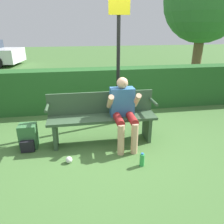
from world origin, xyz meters
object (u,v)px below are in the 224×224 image
object	(u,v)px
backpack	(28,137)
park_bench	(102,116)
tree	(205,1)
signpost	(118,57)
water_bottle	(142,160)
person_seated	(123,109)

from	to	relation	value
backpack	park_bench	bearing A→B (deg)	2.11
park_bench	tree	xyz separation A→B (m)	(4.17, 4.34, 2.26)
backpack	signpost	bearing A→B (deg)	24.53
water_bottle	person_seated	bearing A→B (deg)	100.59
signpost	park_bench	bearing A→B (deg)	-120.22
person_seated	backpack	size ratio (longest dim) A/B	2.76
person_seated	tree	world-z (taller)	tree
park_bench	signpost	bearing A→B (deg)	59.78
park_bench	person_seated	xyz separation A→B (m)	(0.35, -0.15, 0.17)
person_seated	water_bottle	size ratio (longest dim) A/B	5.37
tree	person_seated	bearing A→B (deg)	-130.44
backpack	tree	distance (m)	7.43
signpost	tree	bearing A→B (deg)	43.98
park_bench	signpost	xyz separation A→B (m)	(0.42, 0.72, 0.90)
water_bottle	signpost	world-z (taller)	signpost
backpack	signpost	distance (m)	2.20
park_bench	backpack	distance (m)	1.30
signpost	tree	world-z (taller)	tree
backpack	tree	world-z (taller)	tree
park_bench	person_seated	bearing A→B (deg)	-22.69
person_seated	water_bottle	bearing A→B (deg)	-79.41
tree	backpack	bearing A→B (deg)	-141.09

